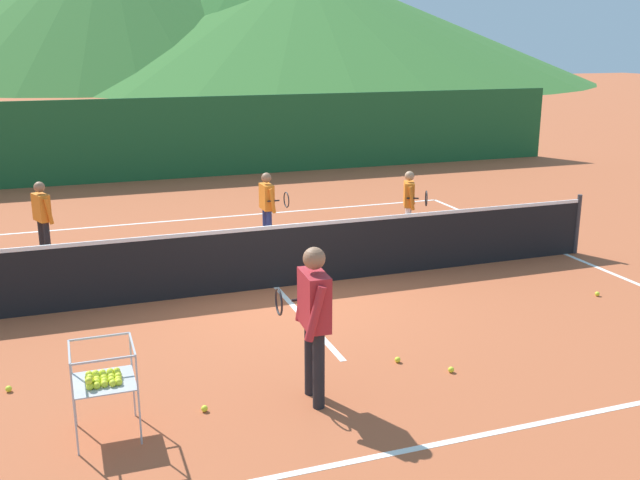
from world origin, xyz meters
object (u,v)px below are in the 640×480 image
Objects in this scene: instructor at (313,310)px; tennis_ball_2 at (398,360)px; student_2 at (410,199)px; tennis_ball_5 at (9,389)px; student_0 at (42,213)px; tennis_ball_0 at (451,370)px; tennis_ball_1 at (597,294)px; student_1 at (268,202)px; tennis_ball_6 at (204,409)px; tennis_ball_3 at (326,316)px; tennis_net at (275,256)px; ball_cart at (103,379)px.

instructor reaches higher than tennis_ball_2.
tennis_ball_5 is (-6.78, -4.11, -0.75)m from student_2.
student_0 is 1.02× the size of student_2.
tennis_ball_5 is (-4.23, 0.74, 0.00)m from tennis_ball_2.
tennis_ball_0 is 3.63m from tennis_ball_1.
student_0 is 3.87m from student_1.
tennis_ball_6 is (-4.89, -5.24, -0.75)m from student_2.
tennis_ball_3 is at bearing -50.32° from student_0.
student_0 reaches higher than tennis_ball_0.
tennis_net is 4.35m from tennis_ball_5.
tennis_ball_6 is (-1.12, 0.14, -0.96)m from instructor.
student_1 reaches higher than tennis_ball_1.
tennis_ball_0 is 0.64m from tennis_ball_2.
student_0 is at bearing 147.82° from tennis_ball_1.
tennis_ball_5 is at bearing -147.66° from tennis_net.
instructor is 6.57m from student_2.
student_2 is 7.21m from tennis_ball_6.
student_0 is 6.50m from student_2.
student_1 is at bearing 85.74° from tennis_ball_3.
student_1 is 19.60× the size of tennis_ball_1.
student_0 is at bearing 103.69° from tennis_ball_6.
student_1 is at bearing -6.60° from student_0.
tennis_ball_0 is (1.68, 0.09, -0.96)m from instructor.
student_1 is at bearing 90.27° from tennis_ball_2.
instructor is 1.85× the size of ball_cart.
tennis_ball_3 is at bearing 35.32° from ball_cart.
tennis_ball_1 is at bearing 12.86° from ball_cart.
tennis_ball_6 is at bearing -117.11° from tennis_net.
student_2 is at bearing 42.63° from ball_cart.
tennis_net is 3.67m from tennis_ball_0.
tennis_ball_5 is (-4.21, -4.70, -0.77)m from student_1.
instructor reaches higher than student_0.
tennis_ball_2 is at bearing 23.61° from instructor.
instructor is 1.94m from tennis_ball_0.
tennis_ball_2 is at bearing 9.14° from ball_cart.
tennis_ball_1 and tennis_ball_2 have the same top height.
instructor is at bearing -0.14° from ball_cart.
tennis_ball_0 is at bearing -111.55° from student_2.
tennis_net is 4.78m from tennis_ball_1.
student_1 is at bearing 78.63° from instructor.
tennis_ball_5 is (-7.99, -0.34, 0.00)m from tennis_ball_1.
tennis_net reaches higher than ball_cart.
tennis_ball_1 is at bearing -72.19° from student_2.
tennis_ball_3 is (3.56, -4.29, -0.77)m from student_0.
student_2 reaches higher than tennis_ball_5.
student_1 is 19.60× the size of tennis_ball_6.
tennis_net is at bearing 106.51° from tennis_ball_0.
student_1 is 3.93m from tennis_ball_3.
tennis_ball_3 and tennis_ball_6 have the same top height.
student_0 is 6.44m from ball_cart.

